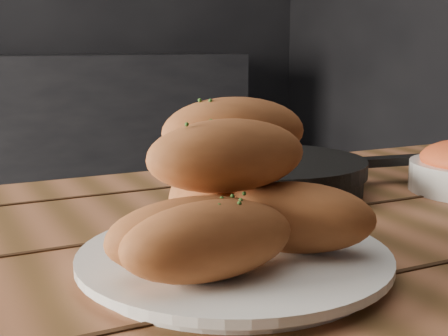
% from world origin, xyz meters
% --- Properties ---
extents(plate, '(0.28, 0.28, 0.02)m').
position_xyz_m(plate, '(0.25, -0.67, 0.76)').
color(plate, white).
rests_on(plate, table).
extents(bread_rolls, '(0.25, 0.22, 0.13)m').
position_xyz_m(bread_rolls, '(0.24, -0.68, 0.82)').
color(bread_rolls, '#A1582C').
rests_on(bread_rolls, plate).
extents(skillet, '(0.40, 0.26, 0.05)m').
position_xyz_m(skillet, '(0.44, -0.42, 0.77)').
color(skillet, black).
rests_on(skillet, table).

